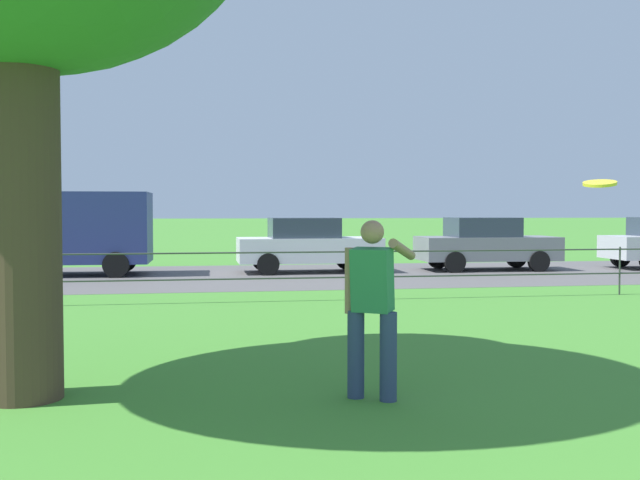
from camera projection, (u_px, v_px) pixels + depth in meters
The scene contains 7 objects.
street_strip at pixel (306, 275), 20.47m from camera, with size 80.00×7.75×0.01m, color #565454.
park_fence at pixel (349, 266), 14.81m from camera, with size 34.48×0.04×1.00m.
person_thrower at pixel (372, 303), 7.07m from camera, with size 0.77×0.64×1.68m.
frisbee at pixel (600, 183), 6.24m from camera, with size 0.37×0.37×0.08m.
panel_van_far_right at pixel (56, 228), 20.33m from camera, with size 5.05×2.20×2.24m.
car_white_center at pixel (308, 245), 21.36m from camera, with size 4.00×1.82×1.54m.
car_grey_left at pixel (486, 244), 22.16m from camera, with size 4.04×1.89×1.54m.
Camera 1 is at (-3.00, -0.14, 1.78)m, focal length 42.60 mm.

